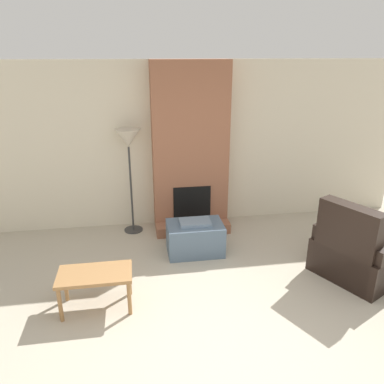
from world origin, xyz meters
name	(u,v)px	position (x,y,z in m)	size (l,w,h in m)	color
ground_plane	(236,353)	(0.00, 0.00, 0.00)	(24.00, 24.00, 0.00)	#B2A893
wall_back	(188,145)	(0.00, 3.09, 1.30)	(7.23, 0.06, 2.60)	beige
fireplace	(190,152)	(0.00, 2.86, 1.25)	(1.16, 0.62, 2.60)	#935B42
ottoman	(195,238)	(-0.07, 1.97, 0.23)	(0.78, 0.52, 0.49)	slate
armchair	(358,253)	(1.87, 1.08, 0.31)	(1.27, 1.26, 1.03)	black
side_table	(95,278)	(-1.35, 0.92, 0.39)	(0.80, 0.44, 0.45)	#9E7042
floor_lamp_left	(128,143)	(-0.94, 2.81, 1.43)	(0.38, 0.38, 1.64)	#333333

